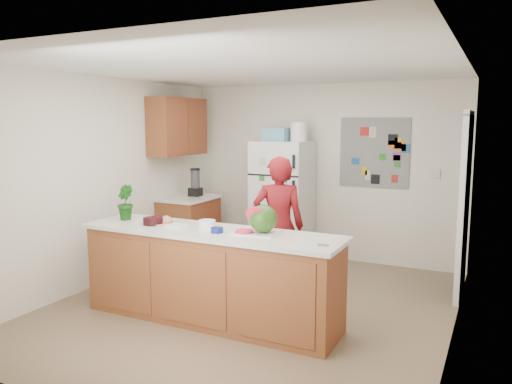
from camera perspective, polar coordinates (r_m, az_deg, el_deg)
The scene contains 26 objects.
floor at distance 5.49m, azimuth -0.57°, elevation -13.07°, with size 4.00×4.50×0.02m, color brown.
wall_back at distance 7.25m, azimuth 7.53°, elevation 2.27°, with size 4.00×0.02×2.50m, color beige.
wall_left at distance 6.33m, azimuth -17.03°, elevation 1.18°, with size 0.02×4.50×2.50m, color beige.
wall_right at distance 4.63m, azimuth 22.18°, elevation -1.44°, with size 0.02×4.50×2.50m, color beige.
ceiling at distance 5.15m, azimuth -0.61°, elevation 14.09°, with size 4.00×4.50×0.02m, color white.
doorway at distance 6.10m, azimuth 22.86°, elevation -1.53°, with size 0.03×0.85×2.04m, color black.
peninsula_base at distance 5.02m, azimuth -5.26°, elevation -9.69°, with size 2.60×0.62×0.88m, color brown.
peninsula_top at distance 4.90m, azimuth -5.33°, elevation -4.56°, with size 2.68×0.70×0.04m, color silver.
side_counter_base at distance 7.31m, azimuth -7.64°, elevation -4.19°, with size 0.60×0.80×0.86m, color brown.
side_counter_top at distance 7.23m, azimuth -7.70°, elevation -0.70°, with size 0.64×0.84×0.04m, color silver.
upper_cabinets at distance 7.18m, azimuth -8.95°, elevation 7.39°, with size 0.35×1.00×0.80m, color brown.
refrigerator at distance 7.11m, azimuth 3.05°, elevation -1.03°, with size 0.75×0.70×1.70m, color silver.
fridge_top_bin at distance 7.06m, azimuth 2.35°, elevation 6.58°, with size 0.35×0.28×0.18m, color #5999B2.
photo_collage at distance 7.00m, azimuth 13.36°, elevation 4.39°, with size 0.95×0.01×0.95m, color slate.
person at distance 5.67m, azimuth 2.60°, elevation -3.91°, with size 0.58×0.38×1.59m, color maroon.
blender_appliance at distance 7.26m, azimuth -6.95°, elevation 1.02°, with size 0.13×0.13×0.38m, color black.
cutting_board at distance 4.72m, azimuth 0.05°, elevation -4.69°, with size 0.41×0.31×0.01m, color white.
watermelon at distance 4.68m, azimuth 0.82°, elevation -3.07°, with size 0.26×0.26×0.26m, color #2C5419.
watermelon_slice at distance 4.72m, azimuth -1.33°, elevation -4.49°, with size 0.17×0.17×0.02m, color red.
cherry_bowl at distance 5.24m, azimuth -11.58°, elevation -3.25°, with size 0.22×0.22×0.07m, color black.
white_bowl at distance 5.07m, azimuth -5.63°, elevation -3.57°, with size 0.17×0.17×0.06m, color white.
cobalt_bowl at distance 4.76m, azimuth -4.49°, elevation -4.36°, with size 0.12×0.12×0.05m, color navy.
plate at distance 5.22m, azimuth -10.19°, elevation -3.56°, with size 0.28×0.28×0.02m, color #C3B798.
paper_towel at distance 5.09m, azimuth -9.01°, elevation -3.82°, with size 0.17×0.15×0.02m, color white.
keys at distance 4.29m, azimuth 7.68°, elevation -6.04°, with size 0.09×0.04×0.01m, color gray.
potted_plant at distance 5.55m, azimuth -14.78°, elevation -1.15°, with size 0.21×0.17×0.37m, color #103B13.
Camera 1 is at (2.32, -4.57, 1.96)m, focal length 35.00 mm.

